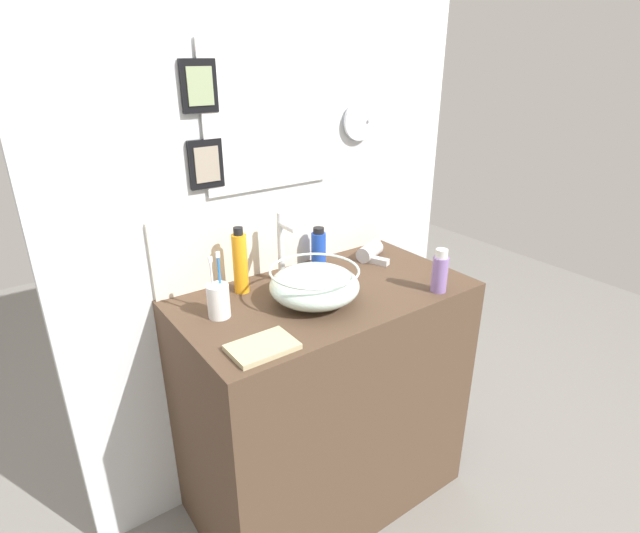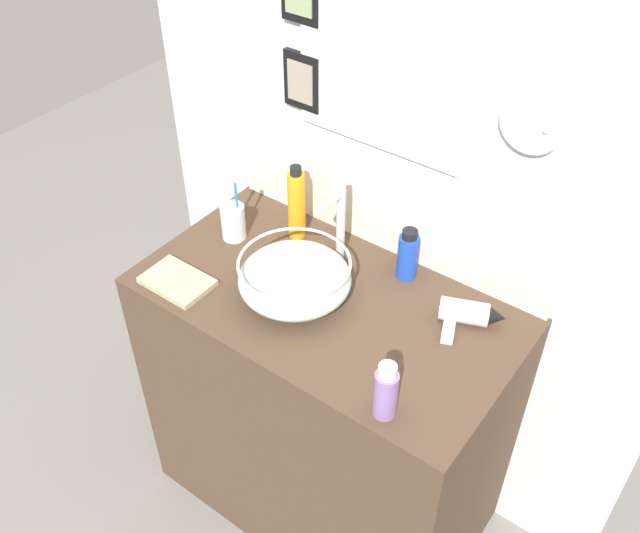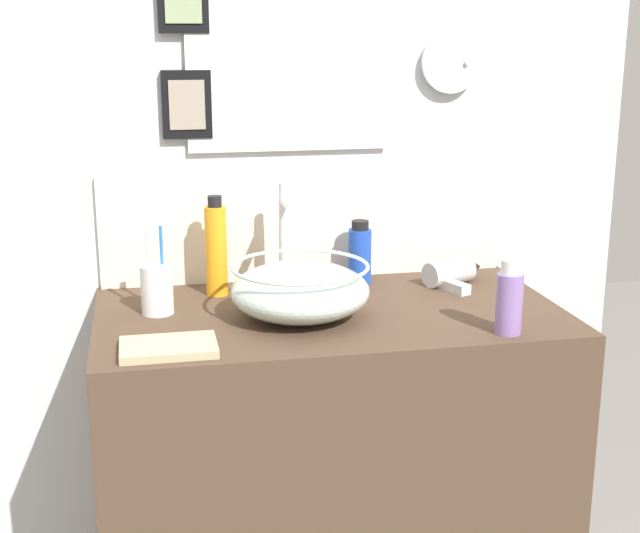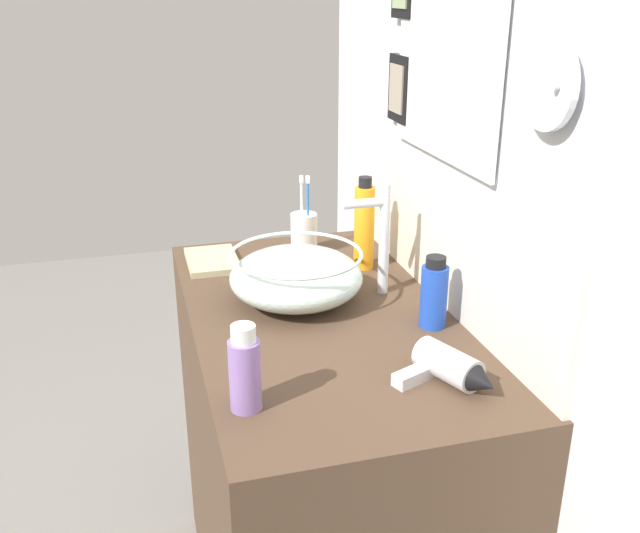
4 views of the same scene
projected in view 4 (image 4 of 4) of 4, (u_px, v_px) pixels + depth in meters
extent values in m
cube|color=#4C3828|center=(322.00, 486.00, 1.70)|extent=(1.01, 0.56, 0.92)
cube|color=silver|center=(465.00, 164.00, 1.50)|extent=(1.64, 0.06, 2.45)
cube|color=silver|center=(443.00, 244.00, 1.55)|extent=(0.99, 0.02, 0.27)
cube|color=white|center=(449.00, 37.00, 1.43)|extent=(0.42, 0.01, 0.43)
cube|color=white|center=(446.00, 37.00, 1.43)|extent=(0.48, 0.01, 0.49)
cylinder|color=silver|center=(548.00, 84.00, 1.09)|extent=(0.15, 0.01, 0.15)
cylinder|color=silver|center=(571.00, 87.00, 1.06)|extent=(0.01, 0.06, 0.01)
cube|color=black|center=(400.00, 89.00, 1.69)|extent=(0.11, 0.02, 0.16)
cube|color=gray|center=(396.00, 89.00, 1.69)|extent=(0.08, 0.01, 0.11)
ellipsoid|color=silver|center=(296.00, 277.00, 1.57)|extent=(0.29, 0.29, 0.12)
torus|color=silver|center=(296.00, 254.00, 1.55)|extent=(0.29, 0.29, 0.01)
torus|color=#B2B7BC|center=(297.00, 300.00, 1.59)|extent=(0.11, 0.11, 0.01)
cylinder|color=silver|center=(384.00, 246.00, 1.60)|extent=(0.02, 0.02, 0.23)
cylinder|color=silver|center=(364.00, 203.00, 1.55)|extent=(0.02, 0.10, 0.02)
cylinder|color=silver|center=(386.00, 191.00, 1.55)|extent=(0.02, 0.02, 0.03)
cylinder|color=silver|center=(448.00, 364.00, 1.27)|extent=(0.14, 0.10, 0.06)
cone|color=black|center=(483.00, 383.00, 1.21)|extent=(0.06, 0.07, 0.05)
cube|color=silver|center=(415.00, 375.00, 1.27)|extent=(0.06, 0.09, 0.02)
cylinder|color=white|center=(304.00, 234.00, 1.86)|extent=(0.07, 0.07, 0.11)
cylinder|color=blue|center=(308.00, 218.00, 1.83)|extent=(0.01, 0.01, 0.19)
cube|color=white|center=(308.00, 180.00, 1.79)|extent=(0.01, 0.01, 0.02)
cylinder|color=white|center=(302.00, 216.00, 1.85)|extent=(0.01, 0.01, 0.18)
cube|color=white|center=(301.00, 179.00, 1.82)|extent=(0.01, 0.01, 0.02)
cylinder|color=blue|center=(434.00, 297.00, 1.45)|extent=(0.06, 0.06, 0.13)
cylinder|color=black|center=(436.00, 262.00, 1.43)|extent=(0.04, 0.04, 0.02)
cylinder|color=orange|center=(364.00, 228.00, 1.74)|extent=(0.05, 0.05, 0.21)
cylinder|color=black|center=(365.00, 182.00, 1.70)|extent=(0.03, 0.03, 0.03)
cylinder|color=#8C6BB2|center=(245.00, 375.00, 1.17)|extent=(0.05, 0.05, 0.12)
cylinder|color=silver|center=(243.00, 334.00, 1.14)|extent=(0.04, 0.04, 0.03)
cube|color=tan|center=(212.00, 261.00, 1.80)|extent=(0.18, 0.12, 0.02)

